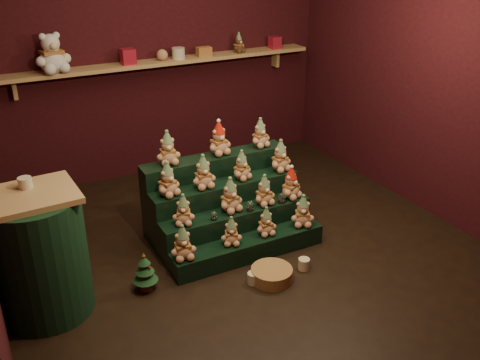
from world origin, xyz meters
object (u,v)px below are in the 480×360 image
snow_globe_a (214,216)px  mug_right (304,264)px  mini_christmas_tree (145,272)px  wicker_basket (272,274)px  snow_globe_c (282,198)px  snow_globe_b (250,206)px  white_bear (51,48)px  side_table (40,254)px  riser_tier_front (249,248)px  mug_left (253,278)px  brown_bear (239,43)px

snow_globe_a → mug_right: snow_globe_a is taller
mini_christmas_tree → wicker_basket: (0.95, -0.35, -0.11)m
wicker_basket → mug_right: bearing=1.5°
snow_globe_c → wicker_basket: bearing=-127.7°
snow_globe_b → mug_right: snow_globe_b is taller
mini_christmas_tree → white_bear: bearing=94.3°
side_table → white_bear: (0.57, 1.93, 1.08)m
snow_globe_b → side_table: bearing=-177.6°
snow_globe_a → snow_globe_b: size_ratio=0.84×
mini_christmas_tree → wicker_basket: bearing=-20.5°
riser_tier_front → snow_globe_c: 0.55m
mug_left → mug_right: 0.48m
wicker_basket → white_bear: white_bear is taller
mug_left → white_bear: size_ratio=0.20×
snow_globe_b → wicker_basket: size_ratio=0.27×
riser_tier_front → snow_globe_b: size_ratio=15.35×
riser_tier_front → mini_christmas_tree: bearing=-178.4°
mini_christmas_tree → mug_right: size_ratio=3.50×
snow_globe_c → brown_bear: (0.54, 1.86, 1.02)m
snow_globe_a → mug_right: bearing=-42.7°
snow_globe_b → snow_globe_c: 0.33m
snow_globe_c → side_table: side_table is taller
riser_tier_front → brown_bear: 2.61m
snow_globe_a → mug_left: size_ratio=0.80×
snow_globe_a → snow_globe_c: snow_globe_c is taller
mug_right → white_bear: 3.17m
snow_globe_c → mini_christmas_tree: (-1.37, -0.19, -0.24)m
mug_right → white_bear: size_ratio=0.20×
riser_tier_front → mug_right: size_ratio=14.39×
snow_globe_a → mug_right: (0.58, -0.53, -0.35)m
mug_left → wicker_basket: size_ratio=0.28×
snow_globe_a → mini_christmas_tree: bearing=-164.9°
mug_left → white_bear: bearing=111.7°
side_table → mug_right: 2.09m
snow_globe_a → snow_globe_c: size_ratio=0.80×
snow_globe_c → wicker_basket: 0.77m
mug_left → mini_christmas_tree: bearing=157.7°
side_table → mini_christmas_tree: side_table is taller
white_bear → brown_bear: 2.06m
brown_bear → white_bear: bearing=162.8°
snow_globe_a → brown_bear: (1.21, 1.86, 1.03)m
side_table → mug_left: bearing=-19.1°
riser_tier_front → mug_left: riser_tier_front is taller
mini_christmas_tree → brown_bear: brown_bear is taller
side_table → wicker_basket: (1.67, -0.47, -0.43)m
riser_tier_front → side_table: 1.71m
riser_tier_front → snow_globe_a: 0.43m
mug_left → brown_bear: 2.96m
snow_globe_c → brown_bear: bearing=73.9°
mini_christmas_tree → white_bear: white_bear is taller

